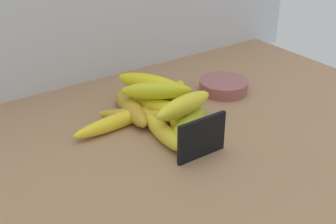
# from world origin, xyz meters

# --- Properties ---
(counter_top) EXTENTS (1.10, 0.76, 0.03)m
(counter_top) POSITION_xyz_m (0.00, 0.00, 0.01)
(counter_top) COLOR #A07854
(counter_top) RESTS_ON ground
(chalkboard_sign) EXTENTS (0.11, 0.02, 0.08)m
(chalkboard_sign) POSITION_xyz_m (-0.05, -0.07, 0.07)
(chalkboard_sign) COLOR black
(chalkboard_sign) RESTS_ON counter_top
(fruit_bowl) EXTENTS (0.12, 0.12, 0.03)m
(fruit_bowl) POSITION_xyz_m (0.18, 0.13, 0.05)
(fruit_bowl) COLOR #985554
(fruit_bowl) RESTS_ON counter_top
(banana_0) EXTENTS (0.08, 0.18, 0.04)m
(banana_0) POSITION_xyz_m (-0.08, 0.15, 0.05)
(banana_0) COLOR gold
(banana_0) RESTS_ON counter_top
(banana_1) EXTENTS (0.17, 0.15, 0.03)m
(banana_1) POSITION_xyz_m (-0.08, 0.11, 0.05)
(banana_1) COLOR gold
(banana_1) RESTS_ON counter_top
(banana_2) EXTENTS (0.16, 0.18, 0.04)m
(banana_2) POSITION_xyz_m (0.04, 0.12, 0.05)
(banana_2) COLOR yellow
(banana_2) RESTS_ON counter_top
(banana_3) EXTENTS (0.16, 0.18, 0.04)m
(banana_3) POSITION_xyz_m (-0.00, 0.15, 0.05)
(banana_3) COLOR gold
(banana_3) RESTS_ON counter_top
(banana_4) EXTENTS (0.05, 0.16, 0.04)m
(banana_4) POSITION_xyz_m (-0.08, 0.02, 0.05)
(banana_4) COLOR gold
(banana_4) RESTS_ON counter_top
(banana_5) EXTENTS (0.21, 0.05, 0.03)m
(banana_5) POSITION_xyz_m (-0.13, 0.12, 0.05)
(banana_5) COLOR yellow
(banana_5) RESTS_ON counter_top
(banana_6) EXTENTS (0.13, 0.16, 0.03)m
(banana_6) POSITION_xyz_m (-0.02, 0.05, 0.05)
(banana_6) COLOR gold
(banana_6) RESTS_ON counter_top
(banana_7) EXTENTS (0.16, 0.11, 0.04)m
(banana_7) POSITION_xyz_m (-0.01, 0.01, 0.05)
(banana_7) COLOR gold
(banana_7) RESTS_ON counter_top
(banana_8) EXTENTS (0.13, 0.18, 0.04)m
(banana_8) POSITION_xyz_m (-0.03, 0.11, 0.05)
(banana_8) COLOR yellow
(banana_8) RESTS_ON counter_top
(banana_9) EXTENTS (0.12, 0.18, 0.04)m
(banana_9) POSITION_xyz_m (-0.01, 0.16, 0.09)
(banana_9) COLOR yellow
(banana_9) RESTS_ON banana_3
(banana_10) EXTENTS (0.15, 0.12, 0.04)m
(banana_10) POSITION_xyz_m (-0.03, 0.12, 0.09)
(banana_10) COLOR gold
(banana_10) RESTS_ON banana_8
(banana_11) EXTENTS (0.16, 0.07, 0.04)m
(banana_11) POSITION_xyz_m (-0.02, 0.03, 0.09)
(banana_11) COLOR yellow
(banana_11) RESTS_ON banana_7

